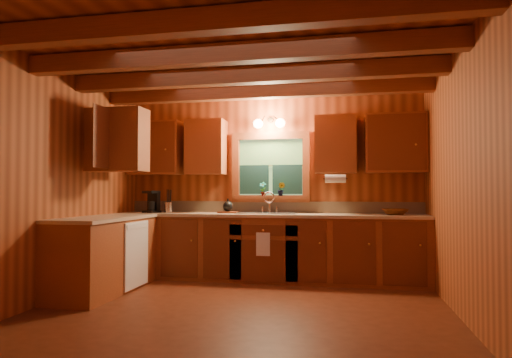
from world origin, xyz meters
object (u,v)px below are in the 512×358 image
Objects in this scene: sink at (267,217)px; cutting_board at (228,212)px; coffee_maker at (153,202)px; wicker_basket at (395,212)px.

sink is 3.10× the size of cutting_board.
coffee_maker reaches higher than sink.
cutting_board is at bearing 178.02° from wicker_basket.
wicker_basket reaches higher than cutting_board.
sink is at bearing -5.57° from cutting_board.
wicker_basket is at bearing 15.06° from coffee_maker.
coffee_maker is 1.12m from cutting_board.
cutting_board is at bearing 17.62° from coffee_maker.
sink is 2.61× the size of coffee_maker.
sink is 0.57m from cutting_board.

